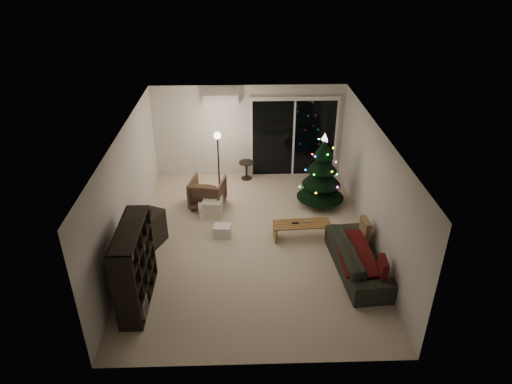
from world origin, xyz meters
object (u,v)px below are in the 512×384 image
media_cabinet (143,236)px  armchair (208,192)px  coffee_table (302,231)px  bookshelf (124,266)px  christmas_tree (322,170)px  sofa (359,258)px

media_cabinet → armchair: size_ratio=1.47×
armchair → coffee_table: (2.11, -1.46, -0.17)m
bookshelf → christmas_tree: christmas_tree is taller
christmas_tree → media_cabinet: bearing=-155.7°
sofa → christmas_tree: size_ratio=1.12×
christmas_tree → coffee_table: bearing=-113.2°
bookshelf → christmas_tree: (3.95, 3.30, 0.16)m
coffee_table → christmas_tree: bearing=63.2°
bookshelf → armchair: 3.55m
coffee_table → christmas_tree: (0.62, 1.45, 0.73)m
media_cabinet → coffee_table: media_cabinet is taller
armchair → sofa: armchair is taller
coffee_table → christmas_tree: size_ratio=0.66×
armchair → sofa: 4.03m
media_cabinet → sofa: bearing=13.3°
sofa → armchair: bearing=44.9°
bookshelf → sofa: bookshelf is taller
bookshelf → media_cabinet: size_ratio=1.30×
christmas_tree → sofa: bearing=-82.4°
armchair → sofa: bearing=151.6°
media_cabinet → coffee_table: 3.35m
armchair → christmas_tree: 2.79m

